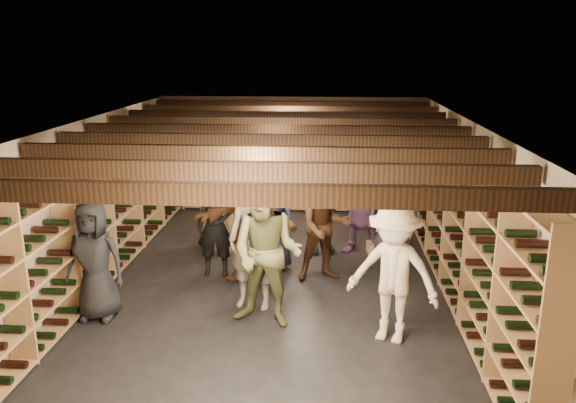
# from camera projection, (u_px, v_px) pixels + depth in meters

# --- Properties ---
(ground) EXTENTS (8.00, 8.00, 0.00)m
(ground) POSITION_uv_depth(u_px,v_px,m) (276.00, 280.00, 8.47)
(ground) COLOR black
(ground) RESTS_ON ground
(walls) EXTENTS (5.52, 8.02, 2.40)m
(walls) POSITION_uv_depth(u_px,v_px,m) (275.00, 204.00, 8.15)
(walls) COLOR tan
(walls) RESTS_ON ground
(ceiling) EXTENTS (5.50, 8.00, 0.01)m
(ceiling) POSITION_uv_depth(u_px,v_px,m) (275.00, 121.00, 7.83)
(ceiling) COLOR beige
(ceiling) RESTS_ON walls
(ceiling_joists) EXTENTS (5.40, 7.12, 0.18)m
(ceiling_joists) POSITION_uv_depth(u_px,v_px,m) (275.00, 131.00, 7.87)
(ceiling_joists) COLOR black
(ceiling_joists) RESTS_ON ground
(wine_rack_left) EXTENTS (0.32, 7.50, 2.15)m
(wine_rack_left) POSITION_uv_depth(u_px,v_px,m) (104.00, 209.00, 8.36)
(wine_rack_left) COLOR #AA7F53
(wine_rack_left) RESTS_ON ground
(wine_rack_right) EXTENTS (0.32, 7.50, 2.15)m
(wine_rack_right) POSITION_uv_depth(u_px,v_px,m) (454.00, 216.00, 8.01)
(wine_rack_right) COLOR #AA7F53
(wine_rack_right) RESTS_ON ground
(wine_rack_back) EXTENTS (4.70, 0.30, 2.15)m
(wine_rack_back) POSITION_uv_depth(u_px,v_px,m) (292.00, 161.00, 11.87)
(wine_rack_back) COLOR #AA7F53
(wine_rack_back) RESTS_ON ground
(crate_stack_left) EXTENTS (0.57, 0.44, 0.85)m
(crate_stack_left) POSITION_uv_depth(u_px,v_px,m) (220.00, 225.00, 9.68)
(crate_stack_left) COLOR tan
(crate_stack_left) RESTS_ON ground
(crate_stack_right) EXTENTS (0.59, 0.51, 0.51)m
(crate_stack_right) POSITION_uv_depth(u_px,v_px,m) (259.00, 215.00, 10.88)
(crate_stack_right) COLOR tan
(crate_stack_right) RESTS_ON ground
(crate_loose) EXTENTS (0.52, 0.36, 0.17)m
(crate_loose) POSITION_uv_depth(u_px,v_px,m) (382.00, 248.00, 9.58)
(crate_loose) COLOR tan
(crate_loose) RESTS_ON ground
(person_0) EXTENTS (0.77, 0.51, 1.56)m
(person_0) POSITION_uv_depth(u_px,v_px,m) (95.00, 261.00, 7.12)
(person_0) COLOR black
(person_0) RESTS_ON ground
(person_1) EXTENTS (0.58, 0.40, 1.56)m
(person_1) POSITION_uv_depth(u_px,v_px,m) (216.00, 226.00, 8.50)
(person_1) COLOR black
(person_1) RESTS_ON ground
(person_2) EXTENTS (1.07, 0.92, 1.90)m
(person_2) POSITION_uv_depth(u_px,v_px,m) (267.00, 253.00, 6.90)
(person_2) COLOR #63653B
(person_2) RESTS_ON ground
(person_3) EXTENTS (1.25, 1.00, 1.70)m
(person_3) POSITION_uv_depth(u_px,v_px,m) (393.00, 273.00, 6.55)
(person_3) COLOR beige
(person_3) RESTS_ON ground
(person_5) EXTENTS (1.72, 0.98, 1.77)m
(person_5) POSITION_uv_depth(u_px,v_px,m) (248.00, 224.00, 8.26)
(person_5) COLOR brown
(person_5) RESTS_ON ground
(person_6) EXTENTS (0.98, 0.83, 1.71)m
(person_6) POSITION_uv_depth(u_px,v_px,m) (271.00, 217.00, 8.69)
(person_6) COLOR #202746
(person_6) RESTS_ON ground
(person_7) EXTENTS (0.76, 0.56, 1.90)m
(person_7) POSITION_uv_depth(u_px,v_px,m) (253.00, 240.00, 7.39)
(person_7) COLOR gray
(person_7) RESTS_ON ground
(person_8) EXTENTS (0.94, 0.81, 1.65)m
(person_8) POSITION_uv_depth(u_px,v_px,m) (325.00, 227.00, 8.33)
(person_8) COLOR #412818
(person_8) RESTS_ON ground
(person_10) EXTENTS (1.14, 0.60, 1.85)m
(person_10) POSITION_uv_depth(u_px,v_px,m) (321.00, 199.00, 9.43)
(person_10) COLOR #274F3F
(person_10) RESTS_ON ground
(person_11) EXTENTS (1.79, 1.02, 1.84)m
(person_11) POSITION_uv_depth(u_px,v_px,m) (364.00, 201.00, 9.38)
(person_11) COLOR #784F80
(person_11) RESTS_ON ground
(person_12) EXTENTS (0.89, 0.60, 1.77)m
(person_12) POSITION_uv_depth(u_px,v_px,m) (396.00, 207.00, 9.15)
(person_12) COLOR #37373C
(person_12) RESTS_ON ground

